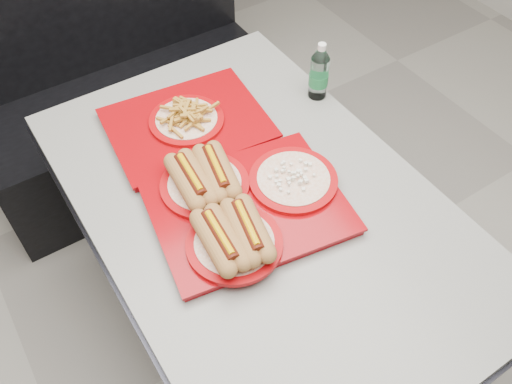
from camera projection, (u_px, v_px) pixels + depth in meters
ground at (259, 322)px, 2.10m from camera, size 6.00×6.00×0.00m
diner_table at (259, 234)px, 1.65m from camera, size 0.92×1.42×0.75m
booth_bench at (124, 89)px, 2.38m from camera, size 1.30×0.57×1.35m
tray_near at (240, 204)px, 1.46m from camera, size 0.57×0.49×0.11m
tray_far at (187, 122)px, 1.69m from camera, size 0.52×0.42×0.10m
water_bottle at (319, 74)px, 1.75m from camera, size 0.06×0.06×0.20m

